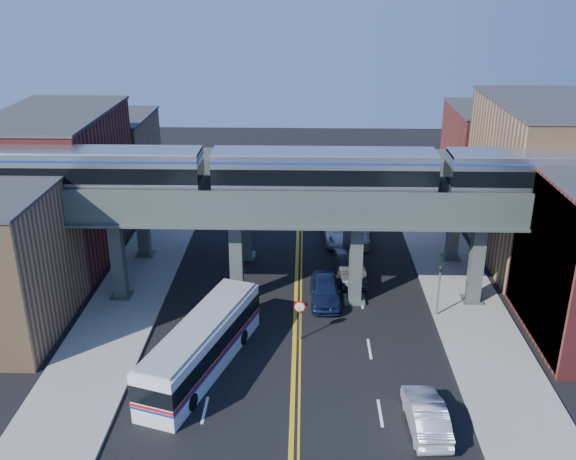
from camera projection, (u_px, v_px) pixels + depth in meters
name	position (u px, v px, depth m)	size (l,w,h in m)	color
ground	(294.00, 367.00, 36.56)	(120.00, 120.00, 0.00)	black
sidewalk_west	(136.00, 284.00, 46.07)	(5.00, 70.00, 0.16)	gray
sidewalk_east	(458.00, 288.00, 45.51)	(5.00, 70.00, 0.16)	gray
building_west_b	(60.00, 185.00, 49.77)	(8.00, 14.00, 11.00)	maroon
building_west_c	(109.00, 159.00, 62.38)	(8.00, 10.00, 8.00)	#96724D
building_east_b	(541.00, 183.00, 48.68)	(8.00, 14.00, 12.00)	#96724D
building_east_c	(492.00, 156.00, 61.28)	(8.00, 10.00, 9.00)	maroon
mural_panel	(539.00, 265.00, 38.12)	(0.10, 9.50, 9.50)	teal
elevated_viaduct_near	(296.00, 212.00, 41.54)	(52.00, 3.60, 7.40)	#47524F
elevated_viaduct_far	(298.00, 179.00, 48.03)	(52.00, 3.60, 7.40)	#47524F
transit_train	(324.00, 173.00, 40.50)	(43.67, 2.73, 3.18)	black
stop_sign	(300.00, 314.00, 38.67)	(0.76, 0.09, 2.63)	slate
traffic_signal	(439.00, 285.00, 41.03)	(0.15, 0.18, 4.10)	slate
transit_bus	(202.00, 346.00, 35.92)	(5.76, 11.31, 2.86)	white
car_lane_a	(325.00, 290.00, 43.49)	(2.00, 4.97, 1.69)	#111C40
car_lane_b	(350.00, 267.00, 46.88)	(1.83, 5.26, 1.73)	#313134
car_lane_c	(341.00, 230.00, 53.52)	(2.86, 6.20, 1.72)	white
car_lane_d	(358.00, 233.00, 53.34)	(2.10, 5.17, 1.50)	#ACABB0
car_parked_curb	(426.00, 414.00, 31.41)	(1.68, 4.83, 1.59)	#B9B8BD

